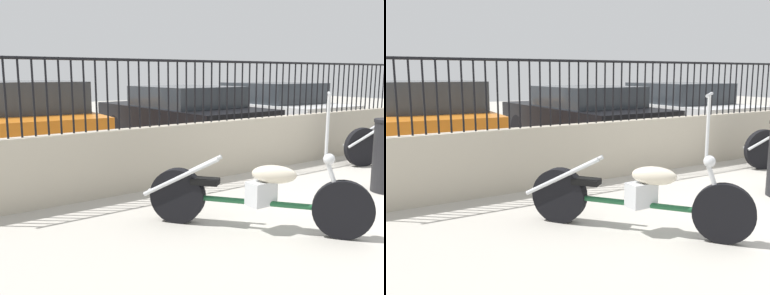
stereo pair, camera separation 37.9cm
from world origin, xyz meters
The scene contains 6 objects.
low_wall centered at (0.00, 2.42, 0.42)m, with size 9.73×0.18×0.84m.
fence_railing centered at (0.00, 2.42, 1.41)m, with size 9.73×0.04×0.90m.
motorcycle_green centered at (-2.26, 0.51, 0.36)m, with size 1.52×1.89×1.39m.
car_orange centered at (-3.04, 5.38, 0.71)m, with size 2.14×4.16×1.42m.
car_black centered at (-0.10, 4.83, 0.67)m, with size 1.95×4.12×1.30m.
car_white centered at (2.82, 5.23, 0.67)m, with size 2.05×4.48×1.32m.
Camera 1 is at (-5.08, -2.57, 1.56)m, focal length 40.00 mm.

